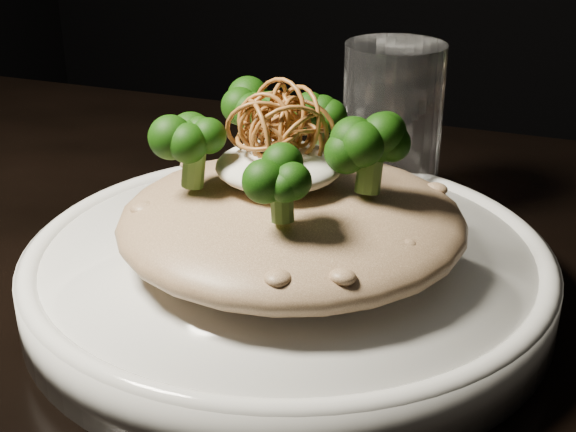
{
  "coord_description": "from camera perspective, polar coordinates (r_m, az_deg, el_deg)",
  "views": [
    {
      "loc": [
        0.14,
        -0.38,
        1.0
      ],
      "look_at": [
        -0.01,
        0.03,
        0.81
      ],
      "focal_mm": 50.0,
      "sensor_mm": 36.0,
      "label": 1
    }
  ],
  "objects": [
    {
      "name": "drinking_glass",
      "position": [
        0.6,
        7.37,
        6.03
      ],
      "size": [
        0.08,
        0.08,
        0.13
      ],
      "primitive_type": "cylinder",
      "rotation": [
        0.0,
        0.0,
        0.06
      ],
      "color": "white",
      "rests_on": "table"
    },
    {
      "name": "risotto",
      "position": [
        0.47,
        0.26,
        -0.31
      ],
      "size": [
        0.2,
        0.2,
        0.04
      ],
      "primitive_type": "ellipsoid",
      "color": "brown",
      "rests_on": "plate"
    },
    {
      "name": "shallots",
      "position": [
        0.45,
        -0.29,
        7.48
      ],
      "size": [
        0.07,
        0.07,
        0.04
      ],
      "primitive_type": null,
      "color": "brown",
      "rests_on": "cheese"
    },
    {
      "name": "plate",
      "position": [
        0.49,
        0.0,
        -4.07
      ],
      "size": [
        0.32,
        0.32,
        0.03
      ],
      "primitive_type": "cylinder",
      "color": "silver",
      "rests_on": "table"
    },
    {
      "name": "cheese",
      "position": [
        0.46,
        -0.65,
        3.6
      ],
      "size": [
        0.07,
        0.07,
        0.02
      ],
      "primitive_type": "ellipsoid",
      "color": "silver",
      "rests_on": "risotto"
    },
    {
      "name": "broccoli",
      "position": [
        0.46,
        -0.49,
        5.66
      ],
      "size": [
        0.15,
        0.15,
        0.05
      ],
      "primitive_type": null,
      "color": "black",
      "rests_on": "risotto"
    }
  ]
}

